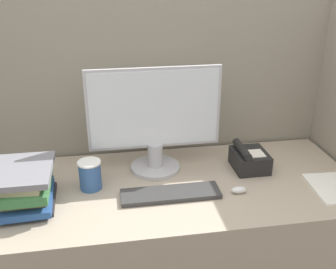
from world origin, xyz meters
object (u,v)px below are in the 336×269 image
object	(u,v)px
mouse	(239,190)
coffee_cup	(90,175)
desk_telephone	(249,159)
keyboard	(171,194)
book_stack	(25,187)
monitor	(155,122)

from	to	relation	value
mouse	coffee_cup	xyz separation A→B (m)	(-0.63, 0.15, 0.05)
coffee_cup	desk_telephone	distance (m)	0.75
keyboard	mouse	distance (m)	0.30
mouse	keyboard	bearing A→B (deg)	175.07
coffee_cup	book_stack	bearing A→B (deg)	-161.46
monitor	coffee_cup	size ratio (longest dim) A/B	4.68
book_stack	desk_telephone	xyz separation A→B (m)	(1.01, 0.14, -0.03)
keyboard	coffee_cup	world-z (taller)	coffee_cup
desk_telephone	mouse	bearing A→B (deg)	-120.09
keyboard	book_stack	xyz separation A→B (m)	(-0.59, 0.03, 0.07)
desk_telephone	book_stack	bearing A→B (deg)	-171.85
keyboard	monitor	bearing A→B (deg)	97.29
monitor	desk_telephone	distance (m)	0.49
monitor	book_stack	bearing A→B (deg)	-159.05
book_stack	desk_telephone	bearing A→B (deg)	8.15
monitor	coffee_cup	world-z (taller)	monitor
book_stack	monitor	bearing A→B (deg)	20.95
keyboard	mouse	bearing A→B (deg)	-4.93
monitor	coffee_cup	xyz separation A→B (m)	(-0.30, -0.13, -0.18)
mouse	book_stack	xyz separation A→B (m)	(-0.89, 0.06, 0.07)
coffee_cup	monitor	bearing A→B (deg)	22.93
desk_telephone	monitor	bearing A→B (deg)	170.97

